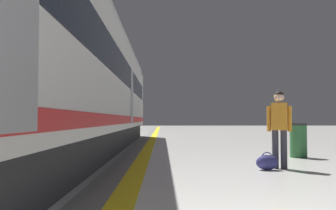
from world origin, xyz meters
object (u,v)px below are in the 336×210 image
(high_speed_train, at_px, (40,50))
(passenger_near, at_px, (279,124))
(duffel_bag_near, at_px, (267,162))
(waste_bin, at_px, (298,140))

(high_speed_train, height_order, passenger_near, high_speed_train)
(duffel_bag_near, xyz_separation_m, waste_bin, (1.53, 2.43, 0.30))
(passenger_near, height_order, waste_bin, passenger_near)
(passenger_near, bearing_deg, waste_bin, 61.44)
(passenger_near, xyz_separation_m, duffel_bag_near, (-0.32, -0.21, -0.77))
(passenger_near, distance_m, waste_bin, 2.57)
(high_speed_train, bearing_deg, waste_bin, 16.84)
(high_speed_train, xyz_separation_m, duffel_bag_near, (4.71, -0.54, -2.35))
(high_speed_train, bearing_deg, passenger_near, -3.79)
(passenger_near, distance_m, duffel_bag_near, 0.86)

